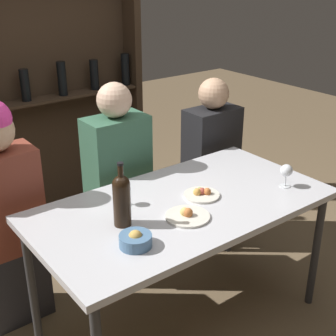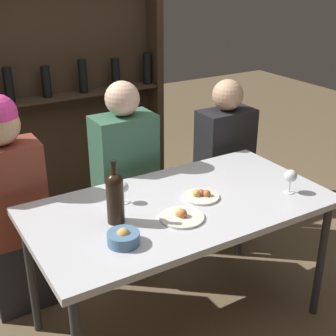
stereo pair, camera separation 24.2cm
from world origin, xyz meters
name	(u,v)px [view 1 (the left image)]	position (x,y,z in m)	size (l,w,h in m)	color
ground_plane	(181,319)	(0.00, 0.00, 0.00)	(10.00, 10.00, 0.00)	brown
dining_table	(182,213)	(0.00, 0.00, 0.70)	(1.55, 0.82, 0.76)	silver
wine_rack_wall	(41,79)	(0.00, 1.69, 1.09)	(1.63, 0.21, 2.14)	#38281C
wine_bottle	(121,198)	(-0.36, 0.00, 0.90)	(0.08, 0.08, 0.31)	black
wine_glass_0	(125,191)	(-0.24, 0.16, 0.84)	(0.06, 0.06, 0.11)	silver
wine_glass_1	(286,171)	(0.56, -0.19, 0.85)	(0.07, 0.07, 0.13)	silver
food_plate_0	(187,215)	(-0.08, -0.13, 0.78)	(0.22, 0.22, 0.05)	silver
food_plate_1	(201,194)	(0.13, 0.00, 0.78)	(0.19, 0.19, 0.05)	silver
snack_bowl	(136,240)	(-0.41, -0.19, 0.79)	(0.14, 0.14, 0.08)	#4C7299
seated_person_left	(6,218)	(-0.71, 0.61, 0.64)	(0.37, 0.22, 1.29)	#26262B
seated_person_center	(118,189)	(-0.02, 0.61, 0.61)	(0.37, 0.22, 1.27)	#26262B
seated_person_right	(211,165)	(0.75, 0.61, 0.56)	(0.38, 0.22, 1.19)	#26262B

